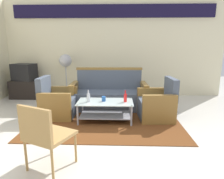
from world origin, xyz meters
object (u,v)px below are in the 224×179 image
object	(u,v)px
armchair_left	(58,103)
bottle_clear	(88,97)
pedestal_fan	(66,63)
wicker_chair	(44,133)
couch	(109,95)
bottle_red	(125,98)
tv_stand	(26,89)
armchair_right	(157,105)
coffee_table	(105,108)
cup	(104,99)
television	(24,72)

from	to	relation	value
armchair_left	bottle_clear	size ratio (longest dim) A/B	3.55
armchair_left	pedestal_fan	xyz separation A→B (m)	(-0.21, 1.58, 0.73)
wicker_chair	bottle_clear	bearing A→B (deg)	105.03
couch	armchair_left	distance (m)	1.25
bottle_red	tv_stand	distance (m)	3.38
wicker_chair	bottle_red	bearing A→B (deg)	83.28
armchair_right	bottle_red	distance (m)	0.72
armchair_left	coffee_table	bearing A→B (deg)	75.88
couch	armchair_right	distance (m)	1.24
couch	bottle_red	bearing A→B (deg)	110.96
bottle_red	pedestal_fan	size ratio (longest dim) A/B	0.18
armchair_left	bottle_red	world-z (taller)	armchair_left
coffee_table	cup	size ratio (longest dim) A/B	11.00
bottle_clear	cup	xyz separation A→B (m)	(0.30, 0.06, -0.04)
wicker_chair	coffee_table	bearing A→B (deg)	94.61
television	wicker_chair	world-z (taller)	television
wicker_chair	tv_stand	bearing A→B (deg)	143.08
coffee_table	bottle_red	size ratio (longest dim) A/B	4.81
television	couch	bearing A→B (deg)	171.30
armchair_right	armchair_left	bearing A→B (deg)	84.74
armchair_right	pedestal_fan	bearing A→B (deg)	51.19
couch	armchair_right	world-z (taller)	couch
armchair_left	tv_stand	xyz separation A→B (m)	(-1.41, 1.53, -0.03)
armchair_right	coffee_table	bearing A→B (deg)	96.16
coffee_table	wicker_chair	bearing A→B (deg)	-110.09
armchair_right	television	size ratio (longest dim) A/B	1.26
armchair_right	coffee_table	world-z (taller)	armchair_right
couch	tv_stand	bearing A→B (deg)	-21.45
tv_stand	wicker_chair	bearing A→B (deg)	-61.62
couch	coffee_table	xyz separation A→B (m)	(-0.03, -0.87, -0.04)
cup	armchair_left	bearing A→B (deg)	167.50
cup	television	distance (m)	3.01
cup	television	bearing A→B (deg)	144.03
armchair_left	coffee_table	xyz separation A→B (m)	(1.05, -0.25, -0.02)
couch	bottle_clear	xyz separation A→B (m)	(-0.36, -0.91, 0.19)
armchair_left	coffee_table	world-z (taller)	armchair_left
couch	television	distance (m)	2.69
television	coffee_table	bearing A→B (deg)	155.41
cup	bottle_red	bearing A→B (deg)	-4.48
pedestal_fan	television	bearing A→B (deg)	-177.73
armchair_left	couch	bearing A→B (deg)	119.23
bottle_clear	armchair_left	bearing A→B (deg)	158.22
coffee_table	cup	bearing A→B (deg)	145.12
couch	pedestal_fan	bearing A→B (deg)	-37.98
bottle_clear	coffee_table	bearing A→B (deg)	6.72
armchair_left	pedestal_fan	world-z (taller)	pedestal_fan
cup	wicker_chair	distance (m)	1.77
armchair_left	bottle_clear	distance (m)	0.80
armchair_right	coffee_table	size ratio (longest dim) A/B	0.77
armchair_right	pedestal_fan	world-z (taller)	pedestal_fan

